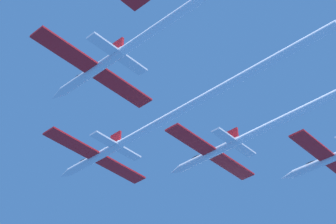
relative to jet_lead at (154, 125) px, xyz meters
The scene contains 3 objects.
jet_lead is the anchor object (origin of this frame).
jet_left_wing 19.86m from the jet_lead, 133.57° to the right, with size 20.22×53.24×3.35m.
jet_right_wing 18.68m from the jet_lead, 45.46° to the right, with size 20.22×52.65×3.35m.
Camera 1 is at (-50.56, -62.54, -52.96)m, focal length 61.80 mm.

